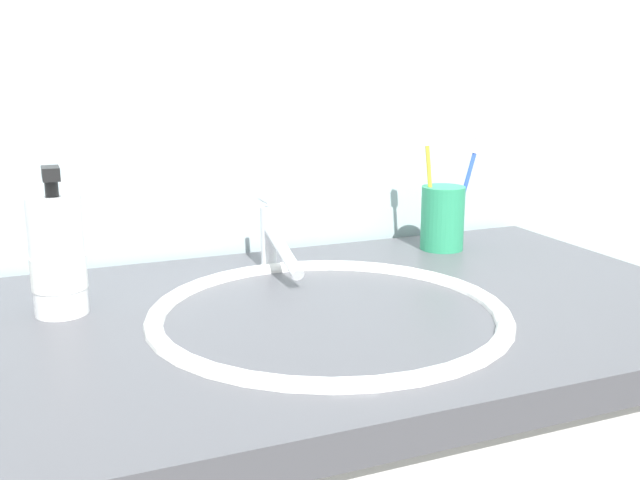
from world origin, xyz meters
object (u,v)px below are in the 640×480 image
at_px(faucet, 274,241).
at_px(soap_dispenser, 58,258).
at_px(toothbrush_yellow, 430,182).
at_px(toothbrush_cup, 442,218).
at_px(toothbrush_blue, 466,185).

relative_size(faucet, soap_dispenser, 0.91).
xyz_separation_m(faucet, toothbrush_yellow, (0.28, 0.03, 0.07)).
relative_size(faucet, toothbrush_cup, 1.60).
height_order(toothbrush_cup, toothbrush_blue, toothbrush_blue).
xyz_separation_m(toothbrush_cup, toothbrush_blue, (0.05, 0.01, 0.05)).
bearing_deg(toothbrush_yellow, toothbrush_cup, -11.19).
height_order(faucet, toothbrush_cup, same).
bearing_deg(toothbrush_blue, toothbrush_cup, -169.48).
xyz_separation_m(faucet, toothbrush_blue, (0.36, 0.04, 0.06)).
xyz_separation_m(toothbrush_cup, soap_dispenser, (-0.62, -0.10, 0.02)).
bearing_deg(toothbrush_blue, toothbrush_yellow, -176.63).
bearing_deg(toothbrush_blue, soap_dispenser, -170.64).
distance_m(toothbrush_yellow, soap_dispenser, 0.60).
bearing_deg(toothbrush_cup, soap_dispenser, -170.74).
relative_size(toothbrush_cup, toothbrush_blue, 0.60).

